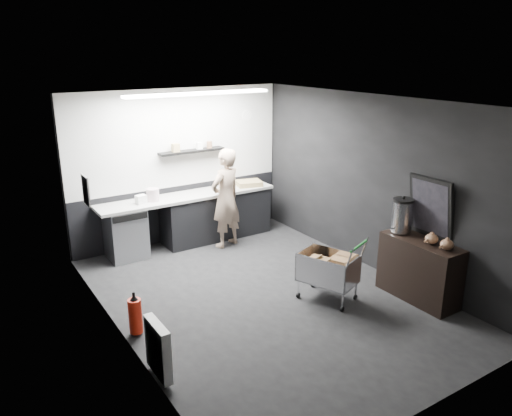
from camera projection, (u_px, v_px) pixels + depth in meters
floor at (265, 297)px, 7.02m from camera, size 5.50×5.50×0.00m
ceiling at (266, 102)px, 6.19m from camera, size 5.50×5.50×0.00m
wall_back at (179, 166)px, 8.81m from camera, size 5.50×0.00×5.50m
wall_front at (438, 284)px, 4.40m from camera, size 5.50×0.00×5.50m
wall_left at (117, 234)px, 5.57m from camera, size 0.00×5.50×5.50m
wall_right at (374, 184)px, 7.63m from camera, size 0.00×5.50×5.50m
kitchen_wall_panel at (178, 138)px, 8.64m from camera, size 3.95×0.02×1.70m
dado_panel at (182, 212)px, 9.05m from camera, size 3.95×0.02×1.00m
floating_shelf at (192, 151)px, 8.72m from camera, size 1.20×0.22×0.04m
wall_clock at (247, 115)px, 9.26m from camera, size 0.20×0.03×0.20m
poster at (86, 190)px, 6.56m from camera, size 0.02×0.30×0.40m
poster_red_band at (86, 185)px, 6.54m from camera, size 0.02×0.22×0.10m
radiator at (158, 349)px, 5.19m from camera, size 0.10×0.50×0.60m
ceiling_strip at (199, 94)px, 7.68m from camera, size 2.40×0.20×0.04m
prep_counter at (196, 218)px, 8.88m from camera, size 3.20×0.61×0.90m
person at (226, 198)px, 8.59m from camera, size 0.73×0.58×1.74m
shopping_cart at (328, 270)px, 6.83m from camera, size 0.77×1.00×0.91m
sideboard at (419, 261)px, 6.85m from camera, size 0.49×1.14×1.71m
fire_extinguisher at (135, 315)px, 6.03m from camera, size 0.16×0.16×0.54m
cardboard_box at (249, 183)px, 9.25m from camera, size 0.52×0.44×0.09m
pink_tub at (153, 195)px, 8.32m from camera, size 0.21×0.21×0.21m
white_container at (141, 199)px, 8.17m from camera, size 0.18×0.15×0.14m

